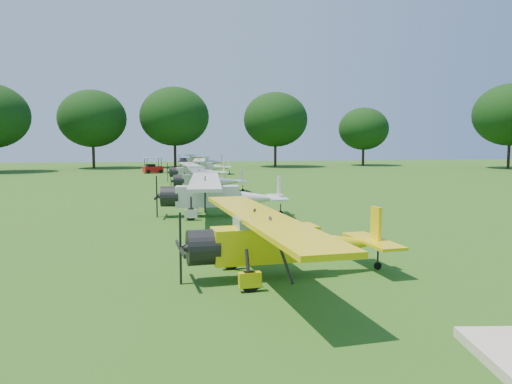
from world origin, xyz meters
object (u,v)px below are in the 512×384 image
at_px(aircraft_2, 281,237).
at_px(aircraft_7, 200,160).
at_px(aircraft_4, 206,178).
at_px(aircraft_6, 204,165).
at_px(aircraft_3, 217,193).
at_px(aircraft_5, 195,170).
at_px(golf_cart, 153,168).

relative_size(aircraft_2, aircraft_7, 0.96).
distance_m(aircraft_4, aircraft_7, 35.70).
relative_size(aircraft_2, aircraft_4, 1.09).
distance_m(aircraft_4, aircraft_6, 22.41).
distance_m(aircraft_3, aircraft_4, 13.63).
bearing_deg(aircraft_4, aircraft_5, 90.40).
xyz_separation_m(aircraft_3, aircraft_5, (-0.04, 25.04, -0.18)).
bearing_deg(aircraft_4, aircraft_7, 86.27).
height_order(aircraft_4, golf_cart, golf_cart).
relative_size(aircraft_7, golf_cart, 4.13).
relative_size(aircraft_3, aircraft_6, 1.13).
distance_m(aircraft_3, aircraft_6, 36.03).
bearing_deg(aircraft_7, aircraft_2, -100.66).
distance_m(aircraft_2, aircraft_6, 49.00).
relative_size(aircraft_5, aircraft_7, 0.89).
distance_m(aircraft_5, aircraft_7, 24.32).
distance_m(aircraft_5, golf_cart, 15.25).
bearing_deg(aircraft_7, aircraft_3, -101.87).
distance_m(aircraft_2, aircraft_7, 62.30).
xyz_separation_m(aircraft_2, aircraft_4, (-0.54, 26.62, -0.10)).
xyz_separation_m(aircraft_5, aircraft_7, (1.86, 24.25, 0.14)).
height_order(aircraft_2, aircraft_3, aircraft_3).
height_order(aircraft_6, aircraft_7, aircraft_7).
bearing_deg(aircraft_4, aircraft_2, -90.11).
relative_size(aircraft_3, aircraft_4, 1.17).
xyz_separation_m(aircraft_3, aircraft_4, (0.30, 13.63, -0.19)).
bearing_deg(aircraft_7, aircraft_4, -102.21).
xyz_separation_m(aircraft_5, golf_cart, (-4.99, 14.40, -0.48)).
bearing_deg(aircraft_5, aircraft_3, -94.64).
height_order(aircraft_3, aircraft_7, aircraft_3).
xyz_separation_m(aircraft_5, aircraft_6, (1.61, 10.95, 0.02)).
xyz_separation_m(aircraft_3, aircraft_6, (1.57, 36.00, -0.16)).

